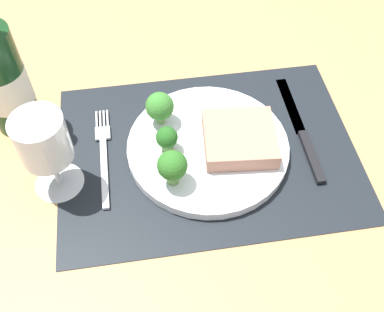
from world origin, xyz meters
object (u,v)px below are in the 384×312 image
fork (104,155)px  wine_glass (44,143)px  plate (208,147)px  knife (303,135)px  wine_bottle (1,78)px  steak (239,139)px

fork → wine_glass: 11.98cm
plate → knife: plate is taller
knife → wine_bottle: 47.74cm
plate → knife: 15.80cm
steak → wine_glass: bearing=-176.3°
fork → knife: size_ratio=0.83×
steak → knife: (11.06, 1.33, -2.71)cm
plate → fork: plate is taller
steak → fork: bearing=174.0°
plate → wine_glass: size_ratio=1.80×
plate → fork: bearing=175.0°
steak → fork: 21.33cm
plate → wine_bottle: size_ratio=0.90×
knife → wine_glass: wine_glass is taller
fork → wine_glass: size_ratio=1.36×
wine_bottle → wine_glass: 15.26cm
plate → fork: (-16.32, 1.42, -0.55)cm
fork → wine_bottle: size_ratio=0.69×
steak → wine_glass: 28.55cm
fork → knife: (32.10, -0.89, 0.05)cm
fork → knife: knife is taller
plate → fork: size_ratio=1.32×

